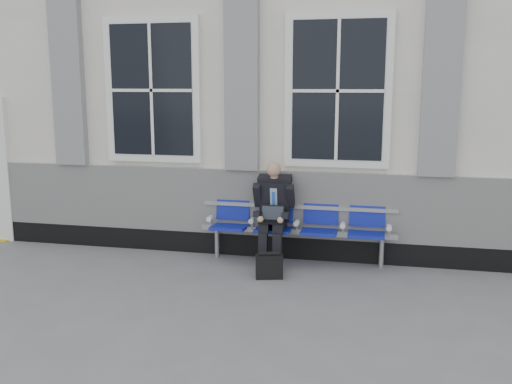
# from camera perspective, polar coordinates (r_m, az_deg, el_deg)

# --- Properties ---
(ground) EXTENTS (70.00, 70.00, 0.00)m
(ground) POSITION_cam_1_polar(r_m,az_deg,el_deg) (6.44, 3.53, -10.54)
(ground) COLOR slate
(ground) RESTS_ON ground
(station_building) EXTENTS (14.40, 4.40, 4.49)m
(station_building) POSITION_cam_1_polar(r_m,az_deg,el_deg) (9.45, 6.83, 10.01)
(station_building) COLOR silver
(station_building) RESTS_ON ground
(bench) EXTENTS (2.60, 0.47, 0.91)m
(bench) POSITION_cam_1_polar(r_m,az_deg,el_deg) (7.54, 4.16, -2.95)
(bench) COLOR #9EA0A3
(bench) RESTS_ON ground
(businessman) EXTENTS (0.53, 0.72, 1.35)m
(businessman) POSITION_cam_1_polar(r_m,az_deg,el_deg) (7.42, 1.76, -1.66)
(businessman) COLOR black
(businessman) RESTS_ON ground
(briefcase) EXTENTS (0.35, 0.22, 0.34)m
(briefcase) POSITION_cam_1_polar(r_m,az_deg,el_deg) (7.00, 1.33, -7.41)
(briefcase) COLOR black
(briefcase) RESTS_ON ground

